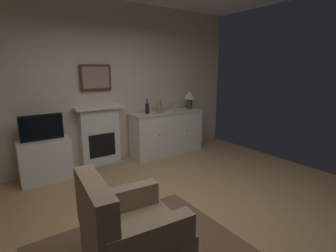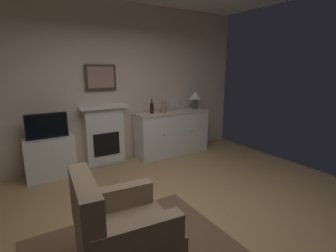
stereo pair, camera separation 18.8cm
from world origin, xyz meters
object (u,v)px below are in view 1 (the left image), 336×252
(wine_glass_center, at_px, (168,105))
(vase_decorative, at_px, (159,106))
(tv_set, at_px, (42,127))
(wine_glass_left, at_px, (164,106))
(framed_picture, at_px, (96,78))
(table_lamp, at_px, (190,96))
(wine_glass_right, at_px, (174,105))
(armchair, at_px, (128,233))
(sideboard_cabinet, at_px, (167,133))
(fireplace_unit, at_px, (100,136))
(wine_bottle, at_px, (147,108))
(tv_cabinet, at_px, (45,160))

(wine_glass_center, xyz_separation_m, vase_decorative, (-0.26, -0.07, 0.02))
(tv_set, bearing_deg, wine_glass_left, 0.59)
(framed_picture, relative_size, table_lamp, 1.38)
(table_lamp, relative_size, wine_glass_left, 2.42)
(wine_glass_right, relative_size, armchair, 0.18)
(tv_set, bearing_deg, wine_glass_right, -0.85)
(framed_picture, distance_m, armchair, 3.03)
(sideboard_cabinet, relative_size, tv_set, 2.54)
(sideboard_cabinet, distance_m, wine_glass_right, 0.59)
(fireplace_unit, height_order, tv_set, fireplace_unit)
(sideboard_cabinet, distance_m, vase_decorative, 0.63)
(tv_set, bearing_deg, framed_picture, 13.31)
(table_lamp, bearing_deg, wine_bottle, 179.29)
(wine_bottle, bearing_deg, sideboard_cabinet, -1.60)
(wine_glass_left, height_order, tv_set, tv_set)
(sideboard_cabinet, xyz_separation_m, wine_glass_right, (0.14, -0.05, 0.57))
(fireplace_unit, distance_m, tv_set, 1.04)
(wine_bottle, distance_m, wine_glass_center, 0.50)
(armchair, bearing_deg, wine_bottle, 56.49)
(armchair, bearing_deg, wine_glass_right, 47.10)
(vase_decorative, bearing_deg, wine_glass_center, 14.13)
(table_lamp, distance_m, wine_glass_right, 0.47)
(vase_decorative, relative_size, tv_set, 0.45)
(framed_picture, xyz_separation_m, armchair, (-0.73, -2.68, -1.22))
(wine_bottle, height_order, armchair, wine_bottle)
(tv_set, bearing_deg, vase_decorative, -1.13)
(table_lamp, height_order, wine_glass_center, table_lamp)
(table_lamp, bearing_deg, tv_set, -179.84)
(wine_glass_right, relative_size, tv_set, 0.27)
(fireplace_unit, height_order, framed_picture, framed_picture)
(sideboard_cabinet, xyz_separation_m, armchair, (-2.10, -2.46, -0.07))
(wine_glass_center, relative_size, armchair, 0.18)
(wine_bottle, bearing_deg, armchair, -123.51)
(fireplace_unit, relative_size, framed_picture, 2.00)
(wine_bottle, bearing_deg, fireplace_unit, 169.75)
(sideboard_cabinet, height_order, armchair, armchair)
(sideboard_cabinet, relative_size, armchair, 1.71)
(tv_cabinet, bearing_deg, table_lamp, -0.29)
(framed_picture, distance_m, wine_bottle, 1.11)
(wine_bottle, height_order, wine_glass_left, wine_bottle)
(framed_picture, height_order, sideboard_cabinet, framed_picture)
(vase_decorative, bearing_deg, framed_picture, 166.56)
(sideboard_cabinet, distance_m, table_lamp, 0.93)
(tv_set, relative_size, armchair, 0.67)
(wine_glass_right, height_order, tv_cabinet, wine_glass_right)
(sideboard_cabinet, height_order, wine_glass_center, wine_glass_center)
(sideboard_cabinet, bearing_deg, wine_glass_right, -17.56)
(fireplace_unit, xyz_separation_m, wine_glass_right, (1.51, -0.22, 0.47))
(fireplace_unit, xyz_separation_m, vase_decorative, (1.14, -0.23, 0.48))
(wine_glass_right, distance_m, vase_decorative, 0.37)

